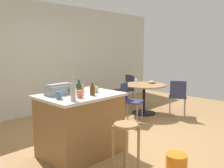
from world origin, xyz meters
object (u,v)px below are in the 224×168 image
object	(u,v)px
cup_3	(80,94)
wooden_stool	(126,138)
cup_0	(96,89)
serving_bowl	(152,82)
bottle_0	(92,90)
folding_chair_near	(129,99)
bottle_1	(79,89)
dining_table	(144,91)
cup_1	(81,88)
cup_2	(59,95)
wine_glass	(136,80)
plastic_bucket	(176,162)
kitchen_island	(80,124)
toolbox	(59,90)
folding_chair_far	(178,95)
folding_chair_left	(126,88)
bottle_2	(73,92)

from	to	relation	value
cup_3	wooden_stool	bearing A→B (deg)	-71.42
cup_0	serving_bowl	world-z (taller)	cup_0
bottle_0	serving_bowl	world-z (taller)	bottle_0
folding_chair_near	wooden_stool	bearing A→B (deg)	-141.27
wooden_stool	cup_0	distance (m)	0.97
bottle_1	serving_bowl	xyz separation A→B (m)	(2.84, 0.67, -0.25)
dining_table	folding_chair_near	world-z (taller)	folding_chair_near
cup_1	bottle_0	bearing A→B (deg)	-105.47
cup_2	folding_chair_near	bearing A→B (deg)	15.01
wooden_stool	wine_glass	xyz separation A→B (m)	(2.33, 1.68, 0.37)
folding_chair_near	serving_bowl	bearing A→B (deg)	9.01
dining_table	serving_bowl	world-z (taller)	serving_bowl
serving_bowl	cup_1	bearing A→B (deg)	-169.72
cup_2	plastic_bucket	world-z (taller)	cup_2
kitchen_island	bottle_0	distance (m)	0.58
bottle_1	wine_glass	world-z (taller)	bottle_1
wooden_stool	folding_chair_near	world-z (taller)	folding_chair_near
wooden_stool	cup_0	world-z (taller)	cup_0
wooden_stool	wine_glass	bearing A→B (deg)	35.81
kitchen_island	cup_2	world-z (taller)	cup_2
folding_chair_near	toolbox	world-z (taller)	toolbox
folding_chair_far	toolbox	size ratio (longest dim) A/B	2.27
cup_2	dining_table	bearing A→B (deg)	14.83
toolbox	plastic_bucket	bearing A→B (deg)	-60.99
plastic_bucket	folding_chair_near	bearing A→B (deg)	57.13
kitchen_island	folding_chair_left	xyz separation A→B (m)	(2.78, 1.47, 0.05)
wooden_stool	bottle_1	size ratio (longest dim) A/B	3.05
folding_chair_near	cup_3	size ratio (longest dim) A/B	7.37
bottle_0	bottle_1	distance (m)	0.21
folding_chair_left	bottle_2	distance (m)	3.64
dining_table	serving_bowl	size ratio (longest dim) A/B	5.86
wine_glass	plastic_bucket	xyz separation A→B (m)	(-1.80, -2.12, -0.73)
wooden_stool	cup_1	bearing A→B (deg)	82.87
toolbox	bottle_2	world-z (taller)	bottle_2
cup_0	wooden_stool	bearing A→B (deg)	-104.65
folding_chair_near	folding_chair_left	xyz separation A→B (m)	(1.04, 0.98, -0.00)
cup_3	wine_glass	distance (m)	2.76
dining_table	bottle_0	size ratio (longest dim) A/B	5.79
wooden_stool	serving_bowl	world-z (taller)	serving_bowl
dining_table	bottle_0	world-z (taller)	bottle_0
bottle_2	cup_3	distance (m)	0.21
bottle_2	serving_bowl	bearing A→B (deg)	16.97
folding_chair_far	cup_0	world-z (taller)	cup_0
wooden_stool	toolbox	xyz separation A→B (m)	(-0.29, 1.04, 0.54)
cup_2	serving_bowl	world-z (taller)	cup_2
kitchen_island	cup_0	size ratio (longest dim) A/B	9.49
wooden_stool	bottle_0	size ratio (longest dim) A/B	3.63
wooden_stool	toolbox	world-z (taller)	toolbox
folding_chair_far	bottle_2	size ratio (longest dim) A/B	2.71
wooden_stool	plastic_bucket	bearing A→B (deg)	-39.38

